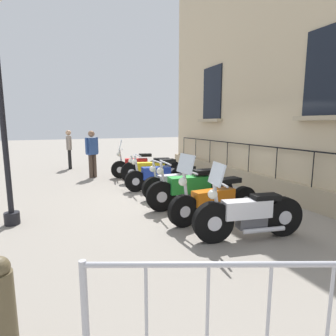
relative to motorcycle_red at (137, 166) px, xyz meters
The scene contains 13 objects.
ground_plane 3.05m from the motorcycle_red, 97.71° to the left, with size 60.00×60.00×0.00m, color gray.
building_facade 5.58m from the motorcycle_red, 134.51° to the left, with size 0.82×10.34×8.36m.
motorcycle_red is the anchor object (origin of this frame).
motorcycle_yellow 1.04m from the motorcycle_red, 101.93° to the left, with size 2.04×0.77×0.93m.
motorcycle_blue 2.05m from the motorcycle_red, 90.46° to the left, with size 1.96×0.69×1.06m.
motorcycle_silver 3.03m from the motorcycle_red, 93.05° to the left, with size 1.86×0.55×1.01m.
motorcycle_green 4.01m from the motorcycle_red, 91.55° to the left, with size 2.14×0.73×1.11m.
motorcycle_orange 4.93m from the motorcycle_red, 91.82° to the left, with size 2.11×0.60×1.38m.
motorcycle_white 5.90m from the motorcycle_red, 91.94° to the left, with size 1.97×0.65×1.32m.
crowd_barrier 8.25m from the motorcycle_red, 78.39° to the left, with size 1.97×0.84×1.05m.
bollard 7.82m from the motorcycle_red, 65.82° to the left, with size 0.20×0.20×0.93m.
pedestrian_standing 3.70m from the motorcycle_red, 54.63° to the right, with size 0.24×0.53×1.67m.
pedestrian_walking 1.69m from the motorcycle_red, 22.95° to the right, with size 0.48×0.36×1.69m.
Camera 1 is at (3.15, 6.45, 1.94)m, focal length 29.31 mm.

